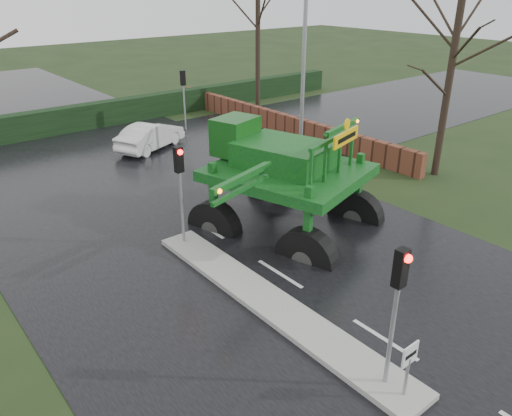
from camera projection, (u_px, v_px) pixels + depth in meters
ground at (384, 340)px, 12.65m from camera, size 140.00×140.00×0.00m
road_main at (179, 211)px, 19.71m from camera, size 14.00×80.00×0.02m
road_cross at (114, 170)px, 23.95m from camera, size 80.00×12.00×0.02m
median_island at (269, 302)px, 13.99m from camera, size 1.20×10.00×0.16m
hedge_row at (54, 122)px, 29.29m from camera, size 44.00×0.90×1.50m
brick_wall at (278, 122)px, 29.72m from camera, size 0.40×20.00×1.20m
keep_left_sign at (409, 362)px, 10.40m from camera, size 0.50×0.07×1.35m
traffic_signal_near at (398, 290)px, 10.12m from camera, size 0.26×0.33×3.52m
traffic_signal_mid at (180, 175)px, 16.12m from camera, size 0.26×0.33×3.52m
traffic_signal_far at (183, 87)px, 29.43m from camera, size 0.26×0.33×3.52m
street_light_right at (300, 35)px, 23.33m from camera, size 3.85×0.30×10.00m
tree_right_near at (452, 60)px, 21.32m from camera, size 5.60×5.60×9.64m
tree_right_far at (258, 11)px, 32.23m from camera, size 7.00×7.00×12.05m
crop_sprayer at (303, 185)px, 15.41m from camera, size 9.28×6.99×5.37m
white_sedan at (152, 149)px, 26.97m from camera, size 4.53×3.15×1.42m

